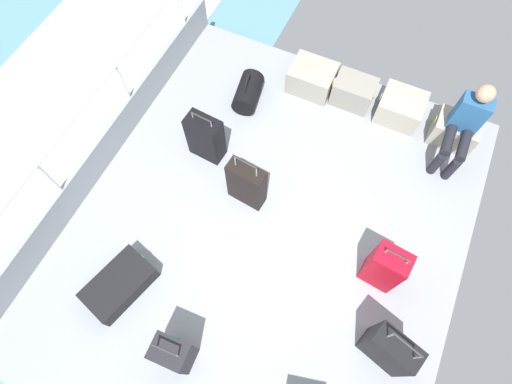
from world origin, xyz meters
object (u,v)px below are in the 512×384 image
cargo_crate_2 (400,108)px  suitcase_3 (205,138)px  cargo_crate_3 (454,131)px  suitcase_4 (385,267)px  cargo_crate_0 (312,78)px  passenger_seated (465,125)px  cargo_crate_1 (354,92)px  suitcase_2 (119,285)px  duffel_bag (248,92)px  suitcase_0 (247,184)px  suitcase_6 (389,350)px  suitcase_1 (174,353)px

cargo_crate_2 → suitcase_3: (-2.01, -1.55, 0.16)m
cargo_crate_3 → suitcase_4: (-0.30, -2.10, 0.17)m
cargo_crate_0 → passenger_seated: (1.93, -0.22, 0.38)m
cargo_crate_1 → suitcase_4: suitcase_4 is taller
cargo_crate_0 → suitcase_2: size_ratio=0.75×
cargo_crate_3 → duffel_bag: bearing=-168.7°
cargo_crate_3 → passenger_seated: 0.41m
cargo_crate_3 → duffel_bag: duffel_bag is taller
suitcase_0 → suitcase_6: 2.22m
cargo_crate_0 → duffel_bag: duffel_bag is taller
cargo_crate_0 → suitcase_4: bearing=-52.8°
cargo_crate_3 → suitcase_3: suitcase_3 is taller
cargo_crate_0 → passenger_seated: size_ratio=0.58×
cargo_crate_2 → suitcase_1: bearing=-106.9°
passenger_seated → duffel_bag: bearing=-172.5°
cargo_crate_3 → suitcase_4: 2.13m
suitcase_0 → suitcase_2: size_ratio=1.04×
suitcase_1 → suitcase_0: bearing=94.0°
cargo_crate_1 → suitcase_0: bearing=-109.2°
suitcase_0 → suitcase_3: bearing=153.4°
passenger_seated → suitcase_2: (-2.78, -3.21, -0.44)m
cargo_crate_0 → suitcase_1: bearing=-89.1°
cargo_crate_1 → suitcase_1: suitcase_1 is taller
suitcase_1 → suitcase_2: bearing=159.1°
suitcase_3 → duffel_bag: 0.98m
cargo_crate_0 → cargo_crate_3: size_ratio=1.09×
suitcase_0 → suitcase_3: 0.81m
cargo_crate_2 → suitcase_2: cargo_crate_2 is taller
duffel_bag → cargo_crate_2: bearing=17.4°
suitcase_6 → suitcase_1: bearing=-154.3°
suitcase_1 → suitcase_2: suitcase_1 is taller
cargo_crate_1 → cargo_crate_2: cargo_crate_1 is taller
cargo_crate_2 → cargo_crate_1: bearing=-178.1°
suitcase_0 → suitcase_2: bearing=-116.4°
cargo_crate_3 → duffel_bag: size_ratio=0.96×
cargo_crate_0 → suitcase_0: (-0.08, -1.88, 0.16)m
duffel_bag → passenger_seated: bearing=7.5°
suitcase_6 → duffel_bag: 3.49m
suitcase_1 → duffel_bag: (-0.74, 3.22, -0.14)m
suitcase_0 → duffel_bag: 1.46m
cargo_crate_3 → suitcase_6: (-0.03, -2.85, 0.16)m
cargo_crate_1 → suitcase_6: 3.19m
suitcase_0 → cargo_crate_1: bearing=70.8°
cargo_crate_3 → passenger_seated: passenger_seated is taller
suitcase_1 → suitcase_3: 2.42m
cargo_crate_0 → duffel_bag: bearing=-140.7°
suitcase_1 → duffel_bag: bearing=103.0°
passenger_seated → suitcase_3: 3.03m
suitcase_1 → cargo_crate_0: bearing=90.9°
suitcase_1 → suitcase_3: size_ratio=1.02×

